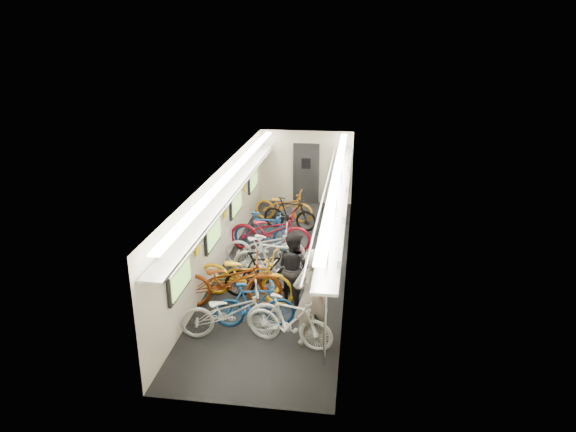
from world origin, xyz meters
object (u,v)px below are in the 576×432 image
(bicycle_0, at_px, (230,312))
(passenger_near, at_px, (311,298))
(passenger_mid, at_px, (294,268))
(backpack, at_px, (321,276))
(bicycle_1, at_px, (254,305))

(bicycle_0, distance_m, passenger_near, 1.57)
(passenger_mid, bearing_deg, passenger_near, 148.87)
(bicycle_0, xyz_separation_m, backpack, (1.66, 0.11, 0.79))
(bicycle_1, height_order, backpack, backpack)
(passenger_near, bearing_deg, bicycle_1, -48.41)
(backpack, bearing_deg, bicycle_1, 166.38)
(bicycle_0, height_order, passenger_near, passenger_near)
(bicycle_0, distance_m, bicycle_1, 0.51)
(passenger_near, distance_m, passenger_mid, 1.53)
(passenger_mid, bearing_deg, bicycle_1, 99.08)
(bicycle_0, relative_size, passenger_mid, 1.16)
(passenger_mid, xyz_separation_m, backpack, (0.65, -1.27, 0.47))
(passenger_near, xyz_separation_m, passenger_mid, (-0.50, 1.44, -0.13))
(passenger_mid, height_order, backpack, passenger_mid)
(bicycle_1, bearing_deg, bicycle_0, 121.44)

